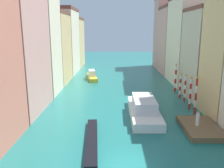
# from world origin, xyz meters

# --- Properties ---
(ground_plane) EXTENTS (154.00, 154.00, 0.00)m
(ground_plane) POSITION_xyz_m (0.00, 24.50, 0.00)
(ground_plane) COLOR #1E6B66
(building_left_1) EXTENTS (6.26, 10.54, 22.18)m
(building_left_1) POSITION_xyz_m (-13.74, 13.27, 11.10)
(building_left_1) COLOR tan
(building_left_1) RESTS_ON ground
(building_left_2) EXTENTS (6.26, 7.36, 19.22)m
(building_left_2) POSITION_xyz_m (-13.74, 22.58, 9.63)
(building_left_2) COLOR beige
(building_left_2) RESTS_ON ground
(building_left_3) EXTENTS (6.26, 9.88, 14.36)m
(building_left_3) POSITION_xyz_m (-13.74, 31.34, 7.19)
(building_left_3) COLOR #DBB77A
(building_left_3) RESTS_ON ground
(building_left_4) EXTENTS (6.26, 11.88, 16.05)m
(building_left_4) POSITION_xyz_m (-13.74, 42.60, 8.04)
(building_left_4) COLOR beige
(building_left_4) RESTS_ON ground
(building_left_5) EXTENTS (6.26, 10.48, 14.25)m
(building_left_5) POSITION_xyz_m (-13.74, 53.75, 7.14)
(building_left_5) COLOR #DBB77A
(building_left_5) RESTS_ON ground
(building_right_2) EXTENTS (6.26, 9.38, 14.23)m
(building_right_2) POSITION_xyz_m (13.74, 20.29, 7.13)
(building_right_2) COLOR #BCB299
(building_right_2) RESTS_ON ground
(building_right_3) EXTENTS (6.26, 12.03, 17.16)m
(building_right_3) POSITION_xyz_m (13.74, 31.25, 8.59)
(building_right_3) COLOR beige
(building_right_3) RESTS_ON ground
(building_right_4) EXTENTS (6.26, 11.47, 16.53)m
(building_right_4) POSITION_xyz_m (13.74, 43.26, 8.28)
(building_right_4) COLOR tan
(building_right_4) RESTS_ON ground
(building_right_5) EXTENTS (6.26, 7.19, 19.88)m
(building_right_5) POSITION_xyz_m (13.74, 52.52, 9.96)
(building_right_5) COLOR tan
(building_right_5) RESTS_ON ground
(waterfront_dock) EXTENTS (3.76, 6.22, 0.57)m
(waterfront_dock) POSITION_xyz_m (8.50, 7.03, 0.29)
(waterfront_dock) COLOR brown
(waterfront_dock) RESTS_ON ground
(person_on_dock) EXTENTS (0.36, 0.36, 1.59)m
(person_on_dock) POSITION_xyz_m (8.17, 7.10, 1.31)
(person_on_dock) COLOR white
(person_on_dock) RESTS_ON waterfront_dock
(mooring_pole_0) EXTENTS (0.31, 0.31, 5.06)m
(mooring_pole_0) POSITION_xyz_m (9.55, 12.14, 2.58)
(mooring_pole_0) COLOR red
(mooring_pole_0) RESTS_ON ground
(mooring_pole_1) EXTENTS (0.35, 0.35, 4.64)m
(mooring_pole_1) POSITION_xyz_m (9.55, 14.37, 2.37)
(mooring_pole_1) COLOR red
(mooring_pole_1) RESTS_ON ground
(mooring_pole_2) EXTENTS (0.30, 0.30, 4.26)m
(mooring_pole_2) POSITION_xyz_m (9.74, 17.61, 2.18)
(mooring_pole_2) COLOR red
(mooring_pole_2) RESTS_ON ground
(mooring_pole_3) EXTENTS (0.36, 0.36, 4.09)m
(mooring_pole_3) POSITION_xyz_m (9.57, 19.69, 2.10)
(mooring_pole_3) COLOR red
(mooring_pole_3) RESTS_ON ground
(mooring_pole_4) EXTENTS (0.38, 0.38, 5.10)m
(mooring_pole_4) POSITION_xyz_m (9.76, 23.51, 2.61)
(mooring_pole_4) COLOR red
(mooring_pole_4) RESTS_ON ground
(vaporetto_white) EXTENTS (3.54, 10.85, 2.38)m
(vaporetto_white) POSITION_xyz_m (2.82, 11.51, 0.93)
(vaporetto_white) COLOR white
(vaporetto_white) RESTS_ON ground
(gondola_black) EXTENTS (1.86, 9.95, 0.49)m
(gondola_black) POSITION_xyz_m (-3.15, 3.93, 0.24)
(gondola_black) COLOR black
(gondola_black) RESTS_ON ground
(motorboat_0) EXTENTS (3.19, 8.08, 2.06)m
(motorboat_0) POSITION_xyz_m (-6.07, 34.43, 0.74)
(motorboat_0) COLOR gold
(motorboat_0) RESTS_ON ground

